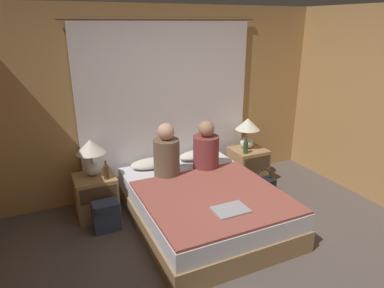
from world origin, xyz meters
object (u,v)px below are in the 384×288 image
(person_right_in_bed, at_px, (206,149))
(beer_bottle_on_left_stand, at_px, (106,172))
(nightstand_left, at_px, (96,195))
(laptop_on_bed, at_px, (230,210))
(beer_bottle_on_right_stand, at_px, (246,147))
(lamp_left, at_px, (91,151))
(pillow_left, at_px, (152,163))
(backpack_on_floor, at_px, (106,214))
(nightstand_right, at_px, (248,165))
(lamp_right, at_px, (248,128))
(bed, at_px, (203,205))
(pillow_right, at_px, (198,155))
(handbag_on_floor, at_px, (262,185))
(person_left_in_bed, at_px, (166,154))

(person_right_in_bed, relative_size, beer_bottle_on_left_stand, 2.81)
(nightstand_left, xyz_separation_m, beer_bottle_on_left_stand, (0.13, -0.12, 0.35))
(laptop_on_bed, bearing_deg, beer_bottle_on_right_stand, 50.96)
(laptop_on_bed, bearing_deg, beer_bottle_on_left_stand, 129.22)
(lamp_left, distance_m, pillow_left, 0.84)
(lamp_left, relative_size, person_right_in_bed, 0.70)
(nightstand_left, height_order, backpack_on_floor, nightstand_left)
(person_right_in_bed, distance_m, laptop_on_bed, 1.18)
(nightstand_left, xyz_separation_m, backpack_on_floor, (0.03, -0.40, -0.06))
(backpack_on_floor, bearing_deg, beer_bottle_on_right_stand, 7.66)
(nightstand_right, bearing_deg, lamp_right, 90.00)
(nightstand_left, relative_size, pillow_left, 0.89)
(nightstand_right, relative_size, pillow_left, 0.89)
(lamp_right, xyz_separation_m, beer_bottle_on_right_stand, (-0.14, -0.18, -0.21))
(laptop_on_bed, xyz_separation_m, backpack_on_floor, (-1.08, 0.93, -0.28))
(bed, distance_m, beer_bottle_on_right_stand, 1.21)
(beer_bottle_on_left_stand, bearing_deg, person_right_in_bed, -4.04)
(nightstand_right, height_order, beer_bottle_on_right_stand, beer_bottle_on_right_stand)
(lamp_right, height_order, person_right_in_bed, person_right_in_bed)
(nightstand_left, distance_m, pillow_right, 1.49)
(bed, height_order, nightstand_left, nightstand_left)
(nightstand_right, relative_size, pillow_right, 0.89)
(lamp_left, relative_size, backpack_on_floor, 1.28)
(nightstand_left, xyz_separation_m, lamp_left, (0.00, 0.06, 0.56))
(backpack_on_floor, bearing_deg, nightstand_left, 94.71)
(lamp_right, distance_m, handbag_on_floor, 0.85)
(nightstand_left, relative_size, nightstand_right, 1.00)
(nightstand_left, relative_size, pillow_right, 0.89)
(bed, xyz_separation_m, handbag_on_floor, (1.11, 0.33, -0.12))
(beer_bottle_on_left_stand, bearing_deg, person_left_in_bed, -7.06)
(lamp_left, height_order, person_right_in_bed, person_right_in_bed)
(beer_bottle_on_left_stand, distance_m, backpack_on_floor, 0.50)
(beer_bottle_on_right_stand, bearing_deg, backpack_on_floor, -172.34)
(lamp_right, distance_m, person_left_in_bed, 1.40)
(laptop_on_bed, bearing_deg, handbag_on_floor, 40.09)
(pillow_left, bearing_deg, backpack_on_floor, -144.96)
(person_left_in_bed, bearing_deg, backpack_on_floor, -167.31)
(lamp_left, height_order, pillow_left, lamp_left)
(nightstand_right, height_order, beer_bottle_on_left_stand, beer_bottle_on_left_stand)
(nightstand_left, bearing_deg, beer_bottle_on_right_stand, -3.36)
(person_right_in_bed, bearing_deg, lamp_right, 18.35)
(pillow_right, bearing_deg, nightstand_right, -8.74)
(lamp_right, distance_m, pillow_left, 1.50)
(bed, relative_size, beer_bottle_on_left_stand, 8.76)
(bed, height_order, handbag_on_floor, bed)
(pillow_right, distance_m, backpack_on_floor, 1.55)
(lamp_right, bearing_deg, nightstand_right, -90.00)
(lamp_right, height_order, pillow_right, lamp_right)
(bed, xyz_separation_m, lamp_right, (1.12, 0.78, 0.60))
(beer_bottle_on_left_stand, bearing_deg, beer_bottle_on_right_stand, 0.00)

